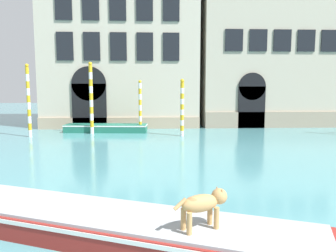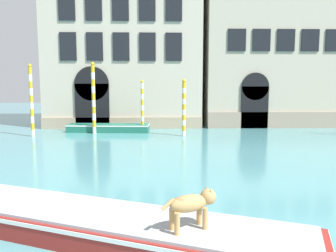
# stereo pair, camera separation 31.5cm
# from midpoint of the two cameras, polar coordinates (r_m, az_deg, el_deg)

# --- Properties ---
(palazzo_left) EXTENTS (11.44, 6.13, 17.29)m
(palazzo_left) POSITION_cam_midpoint_polar(r_m,az_deg,el_deg) (27.03, -7.18, 18.86)
(palazzo_left) COLOR #BCB29E
(palazzo_left) RESTS_ON ground_plane
(palazzo_right) EXTENTS (10.85, 6.13, 18.65)m
(palazzo_right) POSITION_cam_midpoint_polar(r_m,az_deg,el_deg) (28.58, 18.07, 19.31)
(palazzo_right) COLOR #B2A893
(palazzo_right) RESTS_ON ground_plane
(boat_foreground) EXTENTS (8.69, 4.74, 0.52)m
(boat_foreground) POSITION_cam_midpoint_polar(r_m,az_deg,el_deg) (6.98, -11.51, -16.10)
(boat_foreground) COLOR maroon
(boat_foreground) RESTS_ON ground_plane
(dog_on_deck) EXTENTS (0.99, 0.57, 0.70)m
(dog_on_deck) POSITION_cam_midpoint_polar(r_m,az_deg,el_deg) (5.84, 5.87, -13.28)
(dog_on_deck) COLOR tan
(dog_on_deck) RESTS_ON boat_foreground
(boat_moored_near_palazzo) EXTENTS (5.48, 1.77, 0.51)m
(boat_moored_near_palazzo) POSITION_cam_midpoint_polar(r_m,az_deg,el_deg) (22.11, -9.91, -0.30)
(boat_moored_near_palazzo) COLOR #1E6651
(boat_moored_near_palazzo) RESTS_ON ground_plane
(mooring_pole_0) EXTENTS (0.24, 0.24, 3.45)m
(mooring_pole_0) POSITION_cam_midpoint_polar(r_m,az_deg,el_deg) (19.79, 3.23, 3.25)
(mooring_pole_0) COLOR white
(mooring_pole_0) RESTS_ON ground_plane
(mooring_pole_1) EXTENTS (0.23, 0.23, 4.53)m
(mooring_pole_1) POSITION_cam_midpoint_polar(r_m,az_deg,el_deg) (21.28, -12.43, 4.80)
(mooring_pole_1) COLOR white
(mooring_pole_1) RESTS_ON ground_plane
(mooring_pole_3) EXTENTS (0.21, 0.21, 4.32)m
(mooring_pole_3) POSITION_cam_midpoint_polar(r_m,az_deg,el_deg) (21.12, -22.30, 4.16)
(mooring_pole_3) COLOR white
(mooring_pole_3) RESTS_ON ground_plane
(mooring_pole_4) EXTENTS (0.20, 0.20, 3.42)m
(mooring_pole_4) POSITION_cam_midpoint_polar(r_m,az_deg,el_deg) (21.51, -4.08, 3.48)
(mooring_pole_4) COLOR white
(mooring_pole_4) RESTS_ON ground_plane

